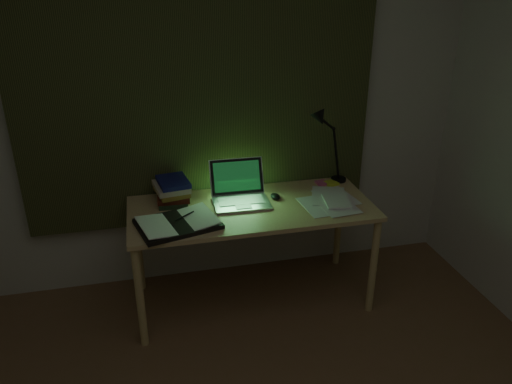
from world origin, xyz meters
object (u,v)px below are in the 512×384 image
open_textbook (178,223)px  desk_lamp (341,142)px  desk (252,254)px  laptop (241,186)px  loose_papers (328,201)px  book_stack (173,190)px

open_textbook → desk_lamp: desk_lamp is taller
desk → laptop: 0.46m
loose_papers → desk_lamp: desk_lamp is taller
open_textbook → book_stack: size_ratio=1.89×
laptop → book_stack: size_ratio=1.65×
desk → laptop: laptop is taller
laptop → open_textbook: (-0.40, -0.19, -0.10)m
book_stack → desk_lamp: bearing=4.0°
desk → loose_papers: size_ratio=4.17×
laptop → loose_papers: size_ratio=1.08×
book_stack → desk: bearing=-21.7°
desk → loose_papers: loose_papers is taller
book_stack → loose_papers: (0.92, -0.23, -0.07)m
laptop → desk_lamp: 0.76m
laptop → book_stack: laptop is taller
open_textbook → book_stack: book_stack is taller
desk → desk_lamp: bearing=21.3°
laptop → loose_papers: 0.54m
loose_papers → desk_lamp: 0.45m
desk_lamp → open_textbook: bearing=-172.0°
laptop → desk_lamp: size_ratio=0.70×
book_stack → loose_papers: 0.95m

